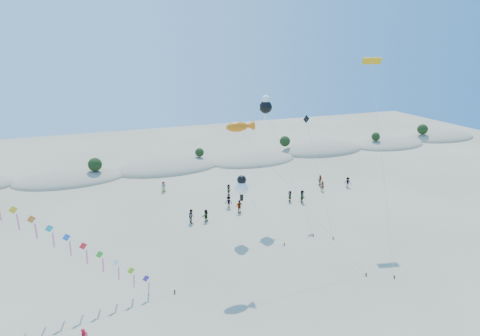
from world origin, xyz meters
name	(u,v)px	position (x,y,z in m)	size (l,w,h in m)	color
ground	(279,334)	(0.00, 0.00, 0.00)	(160.00, 160.00, 0.00)	gray
dune_ridge	(173,167)	(1.06, 45.14, 0.11)	(145.30, 11.49, 5.57)	gray
fish_kite	(241,127)	(1.30, 11.86, 13.88)	(11.58, 8.07, 14.41)	#3F2D1E
cartoon_kite_low	(242,186)	(3.23, 16.63, 6.05)	(4.31, 4.96, 7.32)	#3F2D1E
cartoon_kite_high	(266,106)	(8.40, 21.92, 14.02)	(3.47, 9.55, 15.32)	#3F2D1E
parafoil_kite	(372,65)	(18.82, 15.80, 19.00)	(6.46, 13.58, 19.83)	#3F2D1E
dark_kite	(313,148)	(13.18, 18.33, 9.15)	(1.35, 8.92, 12.82)	#3F2D1E
beachgoers	(259,197)	(9.03, 24.90, 0.83)	(27.91, 13.22, 1.81)	slate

